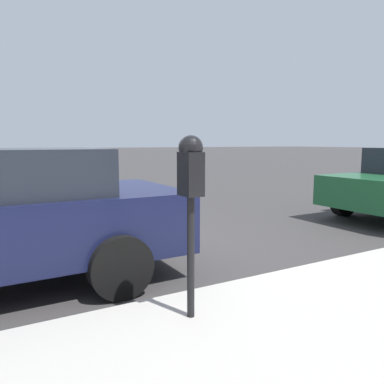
% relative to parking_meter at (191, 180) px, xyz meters
% --- Properties ---
extents(ground_plane, '(220.00, 220.00, 0.00)m').
position_rel_parking_meter_xyz_m(ground_plane, '(2.68, 0.02, -1.24)').
color(ground_plane, '#3D3A3A').
extents(parking_meter, '(0.21, 0.19, 1.46)m').
position_rel_parking_meter_xyz_m(parking_meter, '(0.00, 0.00, 0.00)').
color(parking_meter, black).
rests_on(parking_meter, sidewalk).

